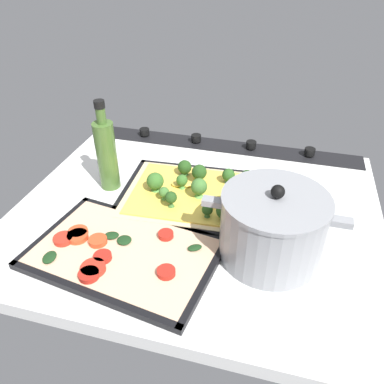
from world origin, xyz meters
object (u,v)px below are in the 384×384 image
object	(u,v)px
broccoli_pizza	(210,194)
oil_bottle	(106,154)
baking_tray_front	(207,200)
cooking_pot	(272,227)
veggie_pizza_back	(119,252)
baking_tray_back	(124,254)

from	to	relation	value
broccoli_pizza	oil_bottle	xyz separation A→B (cm)	(24.01, -0.14, 6.62)
baking_tray_front	broccoli_pizza	size ratio (longest dim) A/B	1.07
oil_bottle	cooking_pot	bearing A→B (deg)	160.68
veggie_pizza_back	oil_bottle	world-z (taller)	oil_bottle
baking_tray_front	broccoli_pizza	world-z (taller)	broccoli_pizza
baking_tray_back	veggie_pizza_back	size ratio (longest dim) A/B	1.08
baking_tray_front	baking_tray_back	xyz separation A→B (cm)	(11.00, 20.97, 0.01)
baking_tray_front	oil_bottle	size ratio (longest dim) A/B	1.89
baking_tray_front	broccoli_pizza	bearing A→B (deg)	172.30
veggie_pizza_back	oil_bottle	distance (cm)	25.44
veggie_pizza_back	baking_tray_back	bearing A→B (deg)	-161.65
veggie_pizza_back	cooking_pot	bearing A→B (deg)	-163.70
baking_tray_back	veggie_pizza_back	xyz separation A→B (cm)	(0.78, 0.26, 0.75)
broccoli_pizza	veggie_pizza_back	size ratio (longest dim) A/B	1.09
baking_tray_front	cooking_pot	distance (cm)	21.02
cooking_pot	baking_tray_back	bearing A→B (deg)	16.24
oil_bottle	baking_tray_back	bearing A→B (deg)	120.59
broccoli_pizza	cooking_pot	world-z (taller)	cooking_pot
baking_tray_front	broccoli_pizza	distance (cm)	1.86
baking_tray_back	oil_bottle	xyz separation A→B (cm)	(12.43, -21.03, 8.38)
baking_tray_front	oil_bottle	world-z (taller)	oil_bottle
oil_bottle	broccoli_pizza	bearing A→B (deg)	179.68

